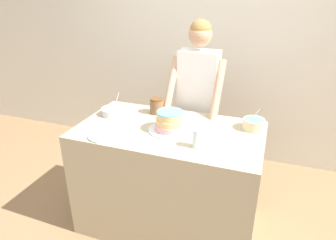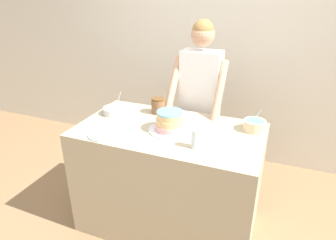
{
  "view_description": "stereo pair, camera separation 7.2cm",
  "coord_description": "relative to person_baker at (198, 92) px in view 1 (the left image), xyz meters",
  "views": [
    {
      "loc": [
        0.7,
        -1.58,
        1.95
      ],
      "look_at": [
        0.01,
        0.36,
        1.02
      ],
      "focal_mm": 32.0,
      "sensor_mm": 36.0,
      "label": 1
    },
    {
      "loc": [
        0.77,
        -1.55,
        1.95
      ],
      "look_at": [
        0.01,
        0.36,
        1.02
      ],
      "focal_mm": 32.0,
      "sensor_mm": 36.0,
      "label": 2
    }
  ],
  "objects": [
    {
      "name": "frosting_bowl_blue",
      "position": [
        0.55,
        -0.38,
        -0.07
      ],
      "size": [
        0.17,
        0.17,
        0.15
      ],
      "color": "beige",
      "rests_on": "counter"
    },
    {
      "name": "counter",
      "position": [
        -0.07,
        -0.6,
        -0.58
      ],
      "size": [
        1.45,
        0.81,
        0.93
      ],
      "color": "tan",
      "rests_on": "ground_plane"
    },
    {
      "name": "cake",
      "position": [
        -0.06,
        -0.62,
        -0.05
      ],
      "size": [
        0.33,
        0.33,
        0.16
      ],
      "color": "silver",
      "rests_on": "counter"
    },
    {
      "name": "stoneware_jar",
      "position": [
        -0.28,
        -0.33,
        -0.05
      ],
      "size": [
        0.12,
        0.12,
        0.14
      ],
      "color": "brown",
      "rests_on": "counter"
    },
    {
      "name": "wall_back",
      "position": [
        -0.07,
        0.81,
        0.25
      ],
      "size": [
        10.0,
        0.05,
        2.6
      ],
      "color": "silver",
      "rests_on": "ground_plane"
    },
    {
      "name": "frosting_bowl_white",
      "position": [
        -0.63,
        -0.49,
        -0.08
      ],
      "size": [
        0.2,
        0.2,
        0.18
      ],
      "color": "silver",
      "rests_on": "counter"
    },
    {
      "name": "person_baker",
      "position": [
        0.0,
        0.0,
        0.0
      ],
      "size": [
        0.49,
        0.46,
        1.7
      ],
      "color": "#2D2D38",
      "rests_on": "ground_plane"
    },
    {
      "name": "drinking_glass",
      "position": [
        0.2,
        -0.8,
        -0.05
      ],
      "size": [
        0.06,
        0.06,
        0.13
      ],
      "color": "silver",
      "rests_on": "counter"
    },
    {
      "name": "ceramic_plate",
      "position": [
        -0.48,
        -0.88,
        -0.11
      ],
      "size": [
        0.24,
        0.24,
        0.01
      ],
      "color": "silver",
      "rests_on": "counter"
    }
  ]
}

